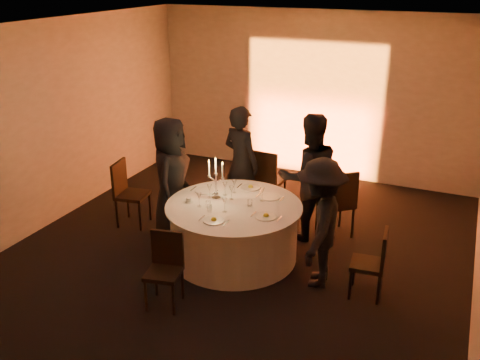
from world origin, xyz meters
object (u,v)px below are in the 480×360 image
at_px(chair_right, 374,260).
at_px(guest_back_right, 309,177).
at_px(guest_back_left, 241,163).
at_px(chair_left, 127,189).
at_px(guest_left, 171,177).
at_px(candelabra, 216,184).
at_px(banquet_table, 234,231).
at_px(coffee_cup, 189,200).
at_px(chair_front, 165,265).
at_px(guest_right, 320,223).
at_px(chair_back_right, 339,200).
at_px(chair_back_left, 267,177).

bearing_deg(chair_right, guest_back_right, -140.68).
bearing_deg(guest_back_left, chair_left, 52.00).
xyz_separation_m(guest_left, candelabra, (0.82, -0.20, 0.10)).
bearing_deg(guest_back_right, guest_left, -15.00).
bearing_deg(guest_back_right, banquet_table, 18.75).
distance_m(chair_right, candelabra, 2.25).
bearing_deg(coffee_cup, chair_left, 161.51).
bearing_deg(chair_front, guest_right, 25.19).
height_order(coffee_cup, candelabra, candelabra).
xyz_separation_m(chair_back_right, guest_back_right, (-0.41, -0.15, 0.34)).
relative_size(chair_back_left, guest_right, 0.63).
height_order(banquet_table, candelabra, candelabra).
xyz_separation_m(coffee_cup, candelabra, (0.28, 0.25, 0.18)).
distance_m(chair_left, chair_right, 3.80).
distance_m(chair_back_right, guest_left, 2.41).
bearing_deg(guest_right, guest_back_right, -163.45).
distance_m(banquet_table, chair_left, 1.92).
relative_size(chair_front, guest_back_right, 0.47).
height_order(chair_right, guest_right, guest_right).
distance_m(chair_back_right, chair_right, 1.52).
bearing_deg(candelabra, chair_right, -7.13).
bearing_deg(chair_right, guest_left, -104.78).
bearing_deg(chair_back_right, guest_right, 52.23).
distance_m(chair_left, guest_back_right, 2.72).
bearing_deg(chair_back_left, coffee_cup, 80.78).
height_order(guest_back_right, coffee_cup, guest_back_right).
bearing_deg(guest_right, guest_left, -107.75).
bearing_deg(guest_back_left, chair_front, 112.88).
xyz_separation_m(banquet_table, candelabra, (-0.30, 0.10, 0.59)).
bearing_deg(chair_back_left, chair_left, 41.50).
distance_m(chair_back_left, guest_right, 2.21).
relative_size(chair_left, guest_right, 0.61).
relative_size(chair_back_left, coffee_cup, 9.26).
xyz_separation_m(chair_right, chair_front, (-2.17, -1.09, 0.01)).
distance_m(chair_front, guest_back_right, 2.50).
distance_m(guest_left, coffee_cup, 0.71).
relative_size(chair_left, guest_back_left, 0.56).
distance_m(chair_left, guest_back_left, 1.76).
bearing_deg(guest_left, banquet_table, -120.01).
xyz_separation_m(guest_left, coffee_cup, (0.54, -0.46, -0.08)).
bearing_deg(guest_left, chair_front, -166.97).
xyz_separation_m(chair_back_right, guest_left, (-2.24, -0.84, 0.30)).
relative_size(chair_left, chair_back_left, 0.97).
height_order(chair_back_right, guest_back_left, guest_back_left).
bearing_deg(guest_right, chair_left, -104.78).
relative_size(guest_left, guest_back_left, 0.99).
height_order(chair_left, guest_left, guest_left).
bearing_deg(guest_back_right, chair_back_right, 164.81).
height_order(guest_left, candelabra, guest_left).
bearing_deg(banquet_table, guest_back_left, 109.60).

